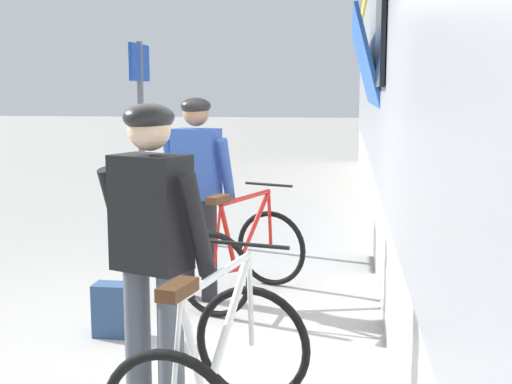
% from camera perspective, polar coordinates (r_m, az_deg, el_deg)
% --- Properties ---
extents(ground_plane, '(80.00, 80.00, 0.00)m').
position_cam_1_polar(ground_plane, '(5.21, -7.03, -11.94)').
color(ground_plane, '#A09E99').
extents(cyclist_near_in_blue, '(0.65, 0.40, 1.76)m').
position_cam_1_polar(cyclist_near_in_blue, '(5.81, -5.03, 0.98)').
color(cyclist_near_in_blue, '#232328').
rests_on(cyclist_near_in_blue, ground).
extents(cyclist_far_in_dark, '(0.66, 0.47, 1.76)m').
position_cam_1_polar(cyclist_far_in_dark, '(3.54, -8.80, -4.07)').
color(cyclist_far_in_dark, '#4C515B').
rests_on(cyclist_far_in_dark, ground).
extents(bicycle_near_red, '(1.04, 1.25, 0.99)m').
position_cam_1_polar(bicycle_near_red, '(5.88, -1.03, -5.38)').
color(bicycle_near_red, black).
rests_on(bicycle_near_red, ground).
extents(bicycle_far_white, '(0.93, 1.20, 0.99)m').
position_cam_1_polar(bicycle_far_white, '(3.56, -3.39, -14.96)').
color(bicycle_far_white, black).
rests_on(bicycle_far_white, ground).
extents(backpack_on_platform, '(0.28, 0.18, 0.40)m').
position_cam_1_polar(backpack_on_platform, '(5.21, -12.01, -9.73)').
color(backpack_on_platform, navy).
rests_on(backpack_on_platform, ground).
extents(water_bottle_by_the_backpack, '(0.07, 0.07, 0.21)m').
position_cam_1_polar(water_bottle_by_the_backpack, '(5.11, -9.70, -11.14)').
color(water_bottle_by_the_backpack, '#338CCC').
rests_on(water_bottle_by_the_backpack, ground).
extents(platform_sign_post, '(0.08, 0.70, 2.40)m').
position_cam_1_polar(platform_sign_post, '(8.35, -9.76, 7.14)').
color(platform_sign_post, '#595B60').
rests_on(platform_sign_post, ground).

